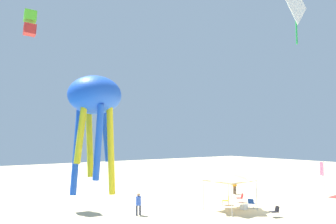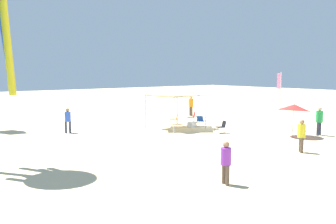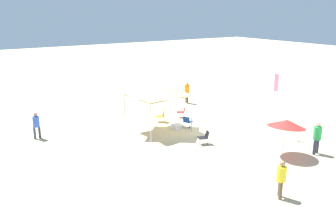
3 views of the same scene
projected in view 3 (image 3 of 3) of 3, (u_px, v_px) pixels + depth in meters
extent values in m
cube|color=beige|center=(200.00, 131.00, 24.66)|extent=(120.00, 120.00, 0.10)
cylinder|color=#B7B7BC|center=(192.00, 114.00, 24.07)|extent=(0.07, 0.07, 2.38)
cylinder|color=#B7B7BC|center=(164.00, 105.00, 26.32)|extent=(0.07, 0.07, 2.38)
cylinder|color=#B7B7BC|center=(151.00, 123.00, 22.11)|extent=(0.07, 0.07, 2.38)
cylinder|color=#B7B7BC|center=(125.00, 113.00, 24.36)|extent=(0.07, 0.07, 2.38)
cube|color=#D1B784|center=(158.00, 95.00, 23.88)|extent=(3.33, 3.62, 0.10)
pyramid|color=#D1B784|center=(158.00, 90.00, 23.79)|extent=(3.26, 3.55, 0.55)
cylinder|color=silver|center=(285.00, 139.00, 20.03)|extent=(0.11, 0.28, 2.05)
cone|color=red|center=(287.00, 123.00, 19.89)|extent=(2.09, 2.10, 0.69)
cylinder|color=black|center=(177.00, 114.00, 27.72)|extent=(0.02, 0.02, 0.40)
cylinder|color=black|center=(177.00, 116.00, 27.22)|extent=(0.02, 0.02, 0.40)
cylinder|color=black|center=(184.00, 114.00, 27.72)|extent=(0.02, 0.02, 0.40)
cylinder|color=black|center=(184.00, 116.00, 27.22)|extent=(0.02, 0.02, 0.40)
cube|color=red|center=(181.00, 112.00, 27.41)|extent=(0.72, 0.72, 0.03)
cube|color=red|center=(184.00, 109.00, 27.36)|extent=(0.49, 0.38, 0.41)
cylinder|color=black|center=(157.00, 118.00, 26.66)|extent=(0.02, 0.02, 0.40)
cylinder|color=black|center=(155.00, 120.00, 26.17)|extent=(0.02, 0.02, 0.40)
cylinder|color=black|center=(164.00, 118.00, 26.54)|extent=(0.02, 0.02, 0.40)
cylinder|color=black|center=(162.00, 120.00, 26.06)|extent=(0.02, 0.02, 0.40)
cube|color=orange|center=(159.00, 117.00, 26.30)|extent=(0.74, 0.74, 0.03)
cube|color=orange|center=(163.00, 114.00, 26.18)|extent=(0.43, 0.45, 0.41)
cylinder|color=black|center=(197.00, 140.00, 22.23)|extent=(0.02, 0.02, 0.40)
cylinder|color=black|center=(199.00, 143.00, 21.74)|extent=(0.02, 0.02, 0.40)
cylinder|color=black|center=(205.00, 139.00, 22.34)|extent=(0.02, 0.02, 0.40)
cylinder|color=black|center=(208.00, 142.00, 21.85)|extent=(0.02, 0.02, 0.40)
cube|color=black|center=(202.00, 138.00, 21.98)|extent=(0.67, 0.67, 0.03)
cube|color=black|center=(207.00, 134.00, 21.99)|extent=(0.51, 0.30, 0.41)
cylinder|color=black|center=(193.00, 124.00, 25.25)|extent=(0.02, 0.02, 0.40)
cylinder|color=black|center=(187.00, 123.00, 25.52)|extent=(0.02, 0.02, 0.40)
cylinder|color=black|center=(190.00, 126.00, 24.83)|extent=(0.02, 0.02, 0.40)
cylinder|color=black|center=(183.00, 125.00, 25.09)|extent=(0.02, 0.02, 0.40)
cube|color=blue|center=(188.00, 122.00, 25.12)|extent=(0.69, 0.69, 0.03)
cube|color=blue|center=(186.00, 120.00, 24.82)|extent=(0.50, 0.32, 0.41)
cube|color=white|center=(176.00, 127.00, 24.71)|extent=(0.49, 0.65, 0.36)
cube|color=white|center=(176.00, 124.00, 24.66)|extent=(0.50, 0.67, 0.04)
cylinder|color=silver|center=(277.00, 106.00, 22.78)|extent=(0.06, 0.06, 4.11)
cube|color=pink|center=(276.00, 83.00, 22.54)|extent=(0.30, 0.02, 1.10)
cylinder|color=brown|center=(281.00, 191.00, 15.60)|extent=(0.15, 0.15, 0.78)
cylinder|color=brown|center=(280.00, 188.00, 15.89)|extent=(0.15, 0.15, 0.78)
cylinder|color=yellow|center=(281.00, 174.00, 15.55)|extent=(0.41, 0.41, 0.68)
sphere|color=#A87A56|center=(282.00, 164.00, 15.42)|extent=(0.25, 0.25, 0.25)
cylinder|color=#33384C|center=(40.00, 132.00, 23.02)|extent=(0.15, 0.15, 0.77)
cylinder|color=#33384C|center=(35.00, 133.00, 22.86)|extent=(0.15, 0.15, 0.77)
cylinder|color=blue|center=(36.00, 122.00, 22.74)|extent=(0.40, 0.40, 0.67)
sphere|color=#A87A56|center=(35.00, 114.00, 22.62)|extent=(0.25, 0.25, 0.25)
cylinder|color=#33384C|center=(317.00, 146.00, 20.62)|extent=(0.17, 0.17, 0.85)
cylinder|color=#33384C|center=(314.00, 147.00, 20.41)|extent=(0.17, 0.17, 0.85)
cylinder|color=green|center=(318.00, 133.00, 20.30)|extent=(0.45, 0.45, 0.74)
sphere|color=beige|center=(319.00, 124.00, 20.16)|extent=(0.28, 0.28, 0.28)
cylinder|color=brown|center=(186.00, 98.00, 31.70)|extent=(0.17, 0.17, 0.85)
cylinder|color=brown|center=(187.00, 99.00, 31.40)|extent=(0.17, 0.17, 0.85)
cylinder|color=orange|center=(187.00, 89.00, 31.33)|extent=(0.44, 0.44, 0.74)
sphere|color=beige|center=(187.00, 83.00, 31.20)|extent=(0.28, 0.28, 0.28)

